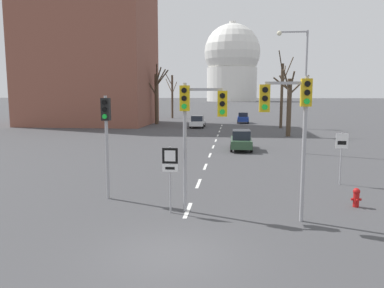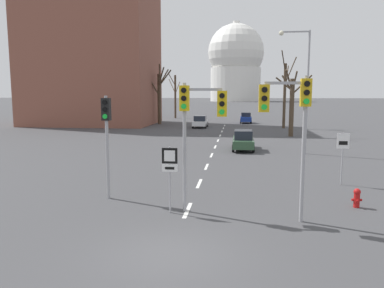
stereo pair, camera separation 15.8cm
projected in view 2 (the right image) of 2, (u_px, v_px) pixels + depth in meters
ground_plane at (168, 255)px, 10.72m from camera, size 800.00×800.00×0.00m
lane_stripe_0 at (188, 210)px, 14.84m from camera, size 0.16×2.00×0.01m
lane_stripe_1 at (199, 183)px, 19.26m from camera, size 0.16×2.00×0.01m
lane_stripe_2 at (207, 167)px, 23.69m from camera, size 0.16×2.00×0.01m
lane_stripe_3 at (212, 155)px, 28.12m from camera, size 0.16×2.00×0.01m
lane_stripe_4 at (215, 147)px, 32.54m from camera, size 0.16×2.00×0.01m
lane_stripe_5 at (218, 140)px, 36.97m from camera, size 0.16×2.00×0.01m
lane_stripe_6 at (220, 135)px, 41.39m from camera, size 0.16×2.00×0.01m
lane_stripe_7 at (222, 131)px, 45.82m from camera, size 0.16×2.00×0.01m
lane_stripe_8 at (223, 128)px, 50.25m from camera, size 0.16×2.00×0.01m
lane_stripe_9 at (225, 125)px, 54.67m from camera, size 0.16×2.00×0.01m
traffic_signal_centre_tall at (197, 115)px, 14.18m from camera, size 1.79×0.34×5.00m
traffic_signal_near_right at (291, 112)px, 13.06m from camera, size 1.78×0.34×5.21m
traffic_signal_near_left at (107, 127)px, 16.12m from camera, size 0.36×0.34×4.51m
route_sign_post at (170, 168)px, 14.30m from camera, size 0.60×0.08×2.60m
speed_limit_sign at (343, 150)px, 18.75m from camera, size 0.60×0.08×2.67m
fire_hydrant at (357, 197)px, 15.16m from camera, size 0.40×0.34×0.79m
street_lamp_right at (303, 80)px, 28.08m from camera, size 2.31×0.36×9.25m
sedan_near_left at (246, 118)px, 58.70m from camera, size 1.76×3.85×1.69m
sedan_near_right at (243, 140)px, 30.67m from camera, size 1.75×4.34×1.65m
sedan_mid_centre at (200, 122)px, 51.10m from camera, size 1.89×4.52×1.64m
bare_tree_left_near at (175, 95)px, 70.37m from camera, size 2.26×2.72×8.34m
bare_tree_right_near at (285, 93)px, 49.68m from camera, size 2.34×4.33×10.09m
bare_tree_left_far at (160, 95)px, 56.51m from camera, size 3.13×3.93×8.88m
bare_tree_right_far at (292, 103)px, 40.07m from camera, size 3.90×2.26×7.10m
capitol_dome at (236, 63)px, 226.86m from camera, size 33.78×33.78×47.71m
apartment_block_left at (92, 36)px, 55.66m from camera, size 18.00×14.00×26.27m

